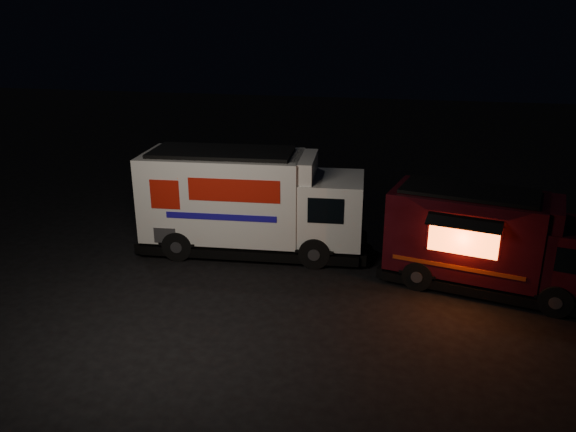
# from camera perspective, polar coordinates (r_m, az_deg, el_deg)

# --- Properties ---
(ground) EXTENTS (80.00, 80.00, 0.00)m
(ground) POSITION_cam_1_polar(r_m,az_deg,el_deg) (15.82, -1.89, -7.43)
(ground) COLOR black
(ground) RESTS_ON ground
(white_truck) EXTENTS (7.42, 3.02, 3.29)m
(white_truck) POSITION_cam_1_polar(r_m,az_deg,el_deg) (17.83, -3.54, 1.44)
(white_truck) COLOR silver
(white_truck) RESTS_ON ground
(red_truck) EXTENTS (6.31, 3.48, 2.78)m
(red_truck) POSITION_cam_1_polar(r_m,az_deg,el_deg) (16.36, 20.22, -2.44)
(red_truck) COLOR #3A0A12
(red_truck) RESTS_ON ground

